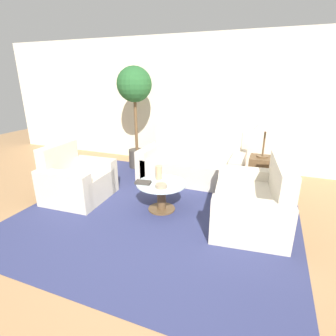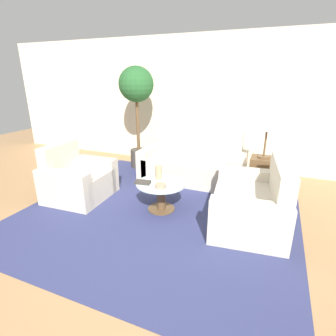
# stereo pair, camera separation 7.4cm
# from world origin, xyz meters

# --- Properties ---
(ground_plane) EXTENTS (14.00, 14.00, 0.00)m
(ground_plane) POSITION_xyz_m (0.00, 0.00, 0.00)
(ground_plane) COLOR #9E754C
(wall_back) EXTENTS (10.00, 0.06, 2.60)m
(wall_back) POSITION_xyz_m (0.00, 2.95, 1.30)
(wall_back) COLOR beige
(wall_back) RESTS_ON ground_plane
(rug) EXTENTS (3.67, 3.56, 0.01)m
(rug) POSITION_xyz_m (-0.04, 0.70, 0.00)
(rug) COLOR navy
(rug) RESTS_ON ground_plane
(sofa_main) EXTENTS (1.84, 0.91, 0.87)m
(sofa_main) POSITION_xyz_m (0.02, 2.07, 0.27)
(sofa_main) COLOR beige
(sofa_main) RESTS_ON ground_plane
(armchair) EXTENTS (0.89, 0.96, 0.84)m
(armchair) POSITION_xyz_m (-1.44, 0.59, 0.27)
(armchair) COLOR beige
(armchair) RESTS_ON ground_plane
(loveseat) EXTENTS (1.00, 1.37, 0.86)m
(loveseat) POSITION_xyz_m (1.22, 0.81, 0.27)
(loveseat) COLOR beige
(loveseat) RESTS_ON ground_plane
(coffee_table) EXTENTS (0.70, 0.70, 0.41)m
(coffee_table) POSITION_xyz_m (-0.04, 0.70, 0.27)
(coffee_table) COLOR brown
(coffee_table) RESTS_ON ground_plane
(side_table) EXTENTS (0.38, 0.38, 0.59)m
(side_table) POSITION_xyz_m (1.22, 1.90, 0.29)
(side_table) COLOR brown
(side_table) RESTS_ON ground_plane
(table_lamp) EXTENTS (0.35, 0.35, 0.65)m
(table_lamp) POSITION_xyz_m (1.22, 1.90, 1.11)
(table_lamp) COLOR brown
(table_lamp) RESTS_ON side_table
(potted_plant) EXTENTS (0.67, 0.67, 2.00)m
(potted_plant) POSITION_xyz_m (-1.24, 2.25, 1.48)
(potted_plant) COLOR #3D3833
(potted_plant) RESTS_ON ground_plane
(vase) EXTENTS (0.09, 0.09, 0.20)m
(vase) POSITION_xyz_m (-0.13, 0.82, 0.51)
(vase) COLOR tan
(vase) RESTS_ON coffee_table
(bowl) EXTENTS (0.15, 0.15, 0.05)m
(bowl) POSITION_xyz_m (0.02, 0.55, 0.44)
(bowl) COLOR gray
(bowl) RESTS_ON coffee_table
(book_stack) EXTENTS (0.23, 0.14, 0.04)m
(book_stack) POSITION_xyz_m (-0.26, 0.59, 0.43)
(book_stack) COLOR #38332D
(book_stack) RESTS_ON coffee_table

